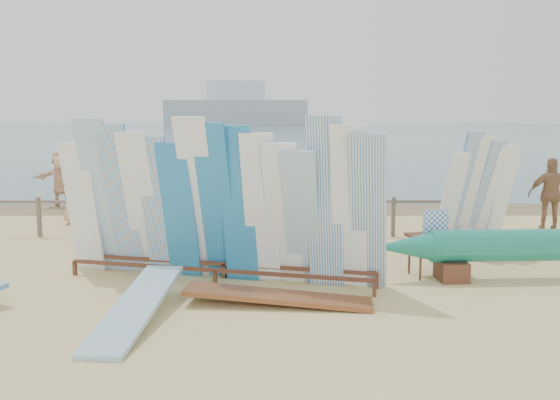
{
  "coord_description": "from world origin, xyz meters",
  "views": [
    {
      "loc": [
        1.4,
        -10.17,
        2.68
      ],
      "look_at": [
        1.43,
        1.29,
        1.08
      ],
      "focal_mm": 38.0,
      "sensor_mm": 36.0,
      "label": 1
    }
  ],
  "objects_px": {
    "main_surfboard_rack": "(219,208)",
    "side_surfboard_rack": "(477,196)",
    "beachgoer_8": "(325,189)",
    "beachgoer_11": "(61,179)",
    "vendor_table": "(434,254)",
    "beach_chair_right": "(252,221)",
    "beachgoer_4": "(225,194)",
    "beachgoer_10": "(551,195)",
    "beach_chair_left": "(275,217)",
    "beachgoer_3": "(166,186)",
    "flat_board_c": "(278,305)",
    "beachgoer_0": "(75,187)",
    "outrigger_canoe": "(548,247)",
    "stroller": "(319,210)",
    "flat_board_b": "(137,321)",
    "beachgoer_5": "(297,184)",
    "beachgoer_1": "(120,188)"
  },
  "relations": [
    {
      "from": "main_surfboard_rack",
      "to": "side_surfboard_rack",
      "type": "xyz_separation_m",
      "value": [
        5.03,
        2.48,
        -0.14
      ]
    },
    {
      "from": "beachgoer_8",
      "to": "beachgoer_11",
      "type": "height_order",
      "value": "beachgoer_11"
    },
    {
      "from": "vendor_table",
      "to": "beach_chair_right",
      "type": "distance_m",
      "value": 5.11
    },
    {
      "from": "beachgoer_4",
      "to": "beachgoer_10",
      "type": "relative_size",
      "value": 0.88
    },
    {
      "from": "side_surfboard_rack",
      "to": "beachgoer_8",
      "type": "bearing_deg",
      "value": 96.1
    },
    {
      "from": "side_surfboard_rack",
      "to": "beach_chair_right",
      "type": "bearing_deg",
      "value": 125.81
    },
    {
      "from": "beach_chair_left",
      "to": "beachgoer_3",
      "type": "height_order",
      "value": "beachgoer_3"
    },
    {
      "from": "beach_chair_right",
      "to": "beachgoer_10",
      "type": "bearing_deg",
      "value": -23.35
    },
    {
      "from": "flat_board_c",
      "to": "beachgoer_0",
      "type": "relative_size",
      "value": 1.46
    },
    {
      "from": "outrigger_canoe",
      "to": "beachgoer_8",
      "type": "distance_m",
      "value": 6.63
    },
    {
      "from": "beach_chair_right",
      "to": "beachgoer_8",
      "type": "bearing_deg",
      "value": 17.56
    },
    {
      "from": "vendor_table",
      "to": "beachgoer_10",
      "type": "relative_size",
      "value": 0.66
    },
    {
      "from": "outrigger_canoe",
      "to": "beach_chair_right",
      "type": "relative_size",
      "value": 6.87
    },
    {
      "from": "side_surfboard_rack",
      "to": "outrigger_canoe",
      "type": "height_order",
      "value": "side_surfboard_rack"
    },
    {
      "from": "stroller",
      "to": "beachgoer_3",
      "type": "height_order",
      "value": "beachgoer_3"
    },
    {
      "from": "main_surfboard_rack",
      "to": "stroller",
      "type": "xyz_separation_m",
      "value": [
        1.95,
        4.83,
        -0.8
      ]
    },
    {
      "from": "flat_board_b",
      "to": "beachgoer_4",
      "type": "height_order",
      "value": "beachgoer_4"
    },
    {
      "from": "side_surfboard_rack",
      "to": "beachgoer_0",
      "type": "height_order",
      "value": "side_surfboard_rack"
    },
    {
      "from": "side_surfboard_rack",
      "to": "flat_board_c",
      "type": "relative_size",
      "value": 0.9
    },
    {
      "from": "side_surfboard_rack",
      "to": "beachgoer_3",
      "type": "relative_size",
      "value": 1.31
    },
    {
      "from": "vendor_table",
      "to": "beachgoer_5",
      "type": "distance_m",
      "value": 7.44
    },
    {
      "from": "beach_chair_right",
      "to": "beachgoer_4",
      "type": "relative_size",
      "value": 0.57
    },
    {
      "from": "flat_board_b",
      "to": "vendor_table",
      "type": "bearing_deg",
      "value": 31.95
    },
    {
      "from": "beachgoer_5",
      "to": "beachgoer_8",
      "type": "distance_m",
      "value": 1.69
    },
    {
      "from": "flat_board_c",
      "to": "beachgoer_0",
      "type": "xyz_separation_m",
      "value": [
        -5.14,
        6.66,
        0.93
      ]
    },
    {
      "from": "side_surfboard_rack",
      "to": "beachgoer_11",
      "type": "xyz_separation_m",
      "value": [
        -10.55,
        5.62,
        -0.23
      ]
    },
    {
      "from": "beachgoer_11",
      "to": "beachgoer_10",
      "type": "height_order",
      "value": "beachgoer_10"
    },
    {
      "from": "outrigger_canoe",
      "to": "beachgoer_10",
      "type": "relative_size",
      "value": 3.44
    },
    {
      "from": "beach_chair_left",
      "to": "vendor_table",
      "type": "bearing_deg",
      "value": -34.59
    },
    {
      "from": "beach_chair_right",
      "to": "beachgoer_0",
      "type": "relative_size",
      "value": 0.47
    },
    {
      "from": "beachgoer_5",
      "to": "outrigger_canoe",
      "type": "bearing_deg",
      "value": -109.42
    },
    {
      "from": "beachgoer_3",
      "to": "beachgoer_0",
      "type": "distance_m",
      "value": 2.27
    },
    {
      "from": "stroller",
      "to": "beachgoer_5",
      "type": "relative_size",
      "value": 0.67
    },
    {
      "from": "side_surfboard_rack",
      "to": "beach_chair_left",
      "type": "height_order",
      "value": "side_surfboard_rack"
    },
    {
      "from": "beachgoer_1",
      "to": "beachgoer_5",
      "type": "xyz_separation_m",
      "value": [
        4.83,
        0.9,
        -0.0
      ]
    },
    {
      "from": "beachgoer_4",
      "to": "beachgoer_3",
      "type": "bearing_deg",
      "value": -107.28
    },
    {
      "from": "beach_chair_right",
      "to": "stroller",
      "type": "bearing_deg",
      "value": -4.91
    },
    {
      "from": "vendor_table",
      "to": "beachgoer_11",
      "type": "bearing_deg",
      "value": 127.91
    },
    {
      "from": "beachgoer_4",
      "to": "beachgoer_0",
      "type": "height_order",
      "value": "beachgoer_0"
    },
    {
      "from": "side_surfboard_rack",
      "to": "beachgoer_3",
      "type": "height_order",
      "value": "side_surfboard_rack"
    },
    {
      "from": "beachgoer_1",
      "to": "beachgoer_3",
      "type": "relative_size",
      "value": 0.84
    },
    {
      "from": "side_surfboard_rack",
      "to": "beach_chair_right",
      "type": "distance_m",
      "value": 5.08
    },
    {
      "from": "main_surfboard_rack",
      "to": "outrigger_canoe",
      "type": "distance_m",
      "value": 5.5
    },
    {
      "from": "beach_chair_left",
      "to": "beachgoer_5",
      "type": "distance_m",
      "value": 2.71
    },
    {
      "from": "beach_chair_right",
      "to": "beachgoer_8",
      "type": "height_order",
      "value": "beachgoer_8"
    },
    {
      "from": "beach_chair_left",
      "to": "beachgoer_3",
      "type": "xyz_separation_m",
      "value": [
        -2.83,
        0.88,
        0.68
      ]
    },
    {
      "from": "flat_board_b",
      "to": "beachgoer_0",
      "type": "distance_m",
      "value": 8.09
    },
    {
      "from": "beach_chair_right",
      "to": "beachgoer_5",
      "type": "height_order",
      "value": "beachgoer_5"
    },
    {
      "from": "vendor_table",
      "to": "stroller",
      "type": "distance_m",
      "value": 4.79
    },
    {
      "from": "main_surfboard_rack",
      "to": "beachgoer_1",
      "type": "relative_size",
      "value": 3.47
    }
  ]
}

